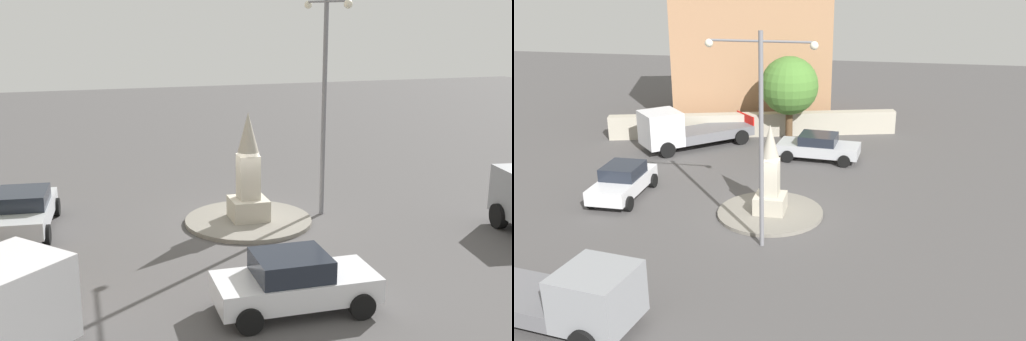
% 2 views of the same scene
% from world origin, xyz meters
% --- Properties ---
extents(ground_plane, '(80.00, 80.00, 0.00)m').
position_xyz_m(ground_plane, '(0.00, 0.00, 0.00)').
color(ground_plane, '#4F4C4C').
extents(traffic_island, '(4.37, 4.37, 0.14)m').
position_xyz_m(traffic_island, '(0.00, 0.00, 0.07)').
color(traffic_island, gray).
rests_on(traffic_island, ground).
extents(monument, '(1.25, 1.25, 3.71)m').
position_xyz_m(monument, '(0.00, 0.00, 1.63)').
color(monument, '#B2AA99').
rests_on(monument, traffic_island).
extents(streetlamp, '(3.78, 0.28, 7.75)m').
position_xyz_m(streetlamp, '(-0.20, 2.78, 4.74)').
color(streetlamp, slate).
rests_on(streetlamp, ground).
extents(car_silver_near_island, '(4.34, 2.26, 1.38)m').
position_xyz_m(car_silver_near_island, '(-1.21, -7.38, 0.72)').
color(car_silver_near_island, '#B7BABF').
rests_on(car_silver_near_island, ground).
extents(car_white_parked_right, '(1.92, 3.96, 1.47)m').
position_xyz_m(car_white_parked_right, '(6.73, -0.68, 0.75)').
color(car_white_parked_right, silver).
rests_on(car_white_parked_right, ground).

